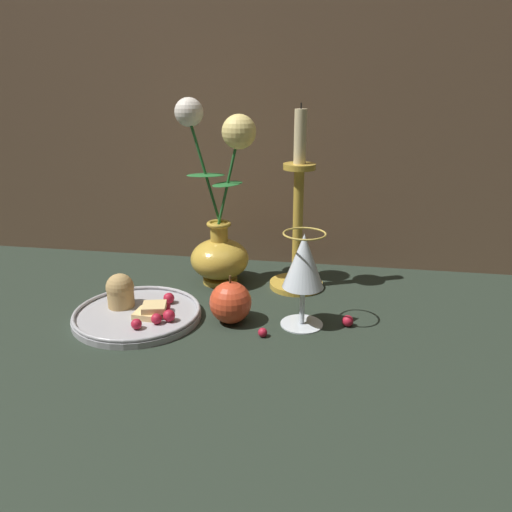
{
  "coord_description": "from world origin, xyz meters",
  "views": [
    {
      "loc": [
        0.16,
        -0.73,
        0.37
      ],
      "look_at": [
        0.03,
        0.02,
        0.1
      ],
      "focal_mm": 35.0,
      "sensor_mm": 36.0,
      "label": 1
    }
  ],
  "objects_px": {
    "apple_beside_vase": "(230,302)",
    "plate_with_pastries": "(135,310)",
    "vase": "(220,225)",
    "wine_glass": "(304,265)",
    "candlestick": "(298,229)"
  },
  "relations": [
    {
      "from": "vase",
      "to": "wine_glass",
      "type": "relative_size",
      "value": 2.23
    },
    {
      "from": "plate_with_pastries",
      "to": "apple_beside_vase",
      "type": "bearing_deg",
      "value": 4.05
    },
    {
      "from": "plate_with_pastries",
      "to": "candlestick",
      "type": "xyz_separation_m",
      "value": [
        0.25,
        0.17,
        0.1
      ]
    },
    {
      "from": "wine_glass",
      "to": "candlestick",
      "type": "xyz_separation_m",
      "value": [
        -0.02,
        0.15,
        0.01
      ]
    },
    {
      "from": "plate_with_pastries",
      "to": "candlestick",
      "type": "height_order",
      "value": "candlestick"
    },
    {
      "from": "apple_beside_vase",
      "to": "wine_glass",
      "type": "bearing_deg",
      "value": 4.25
    },
    {
      "from": "vase",
      "to": "plate_with_pastries",
      "type": "distance_m",
      "value": 0.22
    },
    {
      "from": "vase",
      "to": "plate_with_pastries",
      "type": "relative_size",
      "value": 1.65
    },
    {
      "from": "vase",
      "to": "apple_beside_vase",
      "type": "xyz_separation_m",
      "value": [
        0.05,
        -0.16,
        -0.08
      ]
    },
    {
      "from": "wine_glass",
      "to": "apple_beside_vase",
      "type": "relative_size",
      "value": 1.92
    },
    {
      "from": "plate_with_pastries",
      "to": "wine_glass",
      "type": "relative_size",
      "value": 1.36
    },
    {
      "from": "candlestick",
      "to": "apple_beside_vase",
      "type": "height_order",
      "value": "candlestick"
    },
    {
      "from": "vase",
      "to": "apple_beside_vase",
      "type": "height_order",
      "value": "vase"
    },
    {
      "from": "wine_glass",
      "to": "apple_beside_vase",
      "type": "height_order",
      "value": "wine_glass"
    },
    {
      "from": "apple_beside_vase",
      "to": "plate_with_pastries",
      "type": "bearing_deg",
      "value": -175.95
    }
  ]
}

